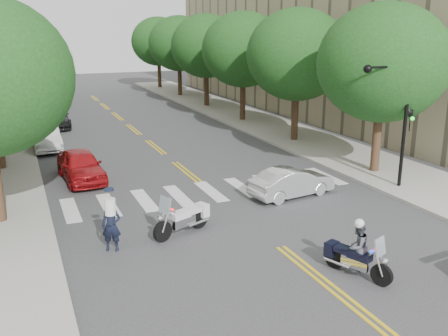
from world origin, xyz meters
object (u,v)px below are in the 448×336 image
motorcycle_police (356,250)px  motorcycle_parked (186,218)px  officer_standing (111,226)px  convertible (292,182)px

motorcycle_police → motorcycle_parked: motorcycle_police is taller
motorcycle_police → officer_standing: (-6.39, 4.60, 0.06)m
motorcycle_parked → convertible: bearing=-93.3°
motorcycle_police → motorcycle_parked: bearing=-75.6°
motorcycle_parked → officer_standing: bearing=76.3°
motorcycle_parked → officer_standing: size_ratio=1.35×
convertible → motorcycle_police: bearing=155.4°
officer_standing → convertible: officer_standing is taller
motorcycle_police → convertible: motorcycle_police is taller
motorcycle_police → officer_standing: 7.87m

